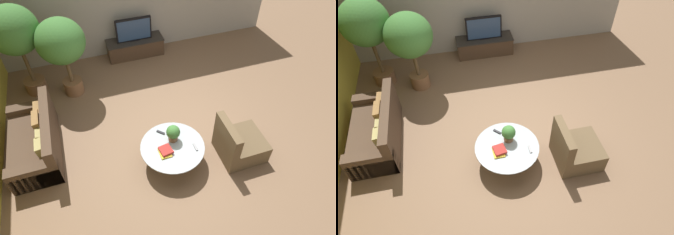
# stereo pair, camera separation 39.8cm
# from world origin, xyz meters

# --- Properties ---
(ground_plane) EXTENTS (24.00, 24.00, 0.00)m
(ground_plane) POSITION_xyz_m (0.00, 0.00, 0.00)
(ground_plane) COLOR brown
(media_console) EXTENTS (1.44, 0.50, 0.45)m
(media_console) POSITION_xyz_m (-0.02, 2.94, 0.23)
(media_console) COLOR #473323
(media_console) RESTS_ON ground
(television) EXTENTS (0.89, 0.13, 0.58)m
(television) POSITION_xyz_m (-0.02, 2.94, 0.73)
(television) COLOR black
(television) RESTS_ON media_console
(coffee_table) EXTENTS (1.14, 1.14, 0.42)m
(coffee_table) POSITION_xyz_m (-0.22, -0.55, 0.30)
(coffee_table) COLOR black
(coffee_table) RESTS_ON ground
(couch_by_wall) EXTENTS (0.84, 1.71, 0.84)m
(couch_by_wall) POSITION_xyz_m (-2.52, 0.46, 0.29)
(couch_by_wall) COLOR #4C3828
(couch_by_wall) RESTS_ON ground
(armchair_wicker) EXTENTS (0.80, 0.76, 0.86)m
(armchair_wicker) POSITION_xyz_m (0.99, -0.78, 0.27)
(armchair_wicker) COLOR brown
(armchair_wicker) RESTS_ON ground
(potted_palm_tall) EXTENTS (1.00, 1.00, 2.04)m
(potted_palm_tall) POSITION_xyz_m (-2.51, 2.29, 1.46)
(potted_palm_tall) COLOR brown
(potted_palm_tall) RESTS_ON ground
(potted_palm_corner) EXTENTS (0.98, 0.98, 1.80)m
(potted_palm_corner) POSITION_xyz_m (-1.70, 1.97, 1.26)
(potted_palm_corner) COLOR brown
(potted_palm_corner) RESTS_ON ground
(potted_plant_tabletop) EXTENTS (0.25, 0.25, 0.33)m
(potted_plant_tabletop) POSITION_xyz_m (-0.16, -0.40, 0.60)
(potted_plant_tabletop) COLOR brown
(potted_plant_tabletop) RESTS_ON coffee_table
(book_stack) EXTENTS (0.24, 0.27, 0.07)m
(book_stack) POSITION_xyz_m (-0.38, -0.63, 0.46)
(book_stack) COLOR gold
(book_stack) RESTS_ON coffee_table
(remote_black) EXTENTS (0.14, 0.14, 0.02)m
(remote_black) POSITION_xyz_m (-0.32, -0.18, 0.43)
(remote_black) COLOR black
(remote_black) RESTS_ON coffee_table
(remote_silver) EXTENTS (0.04, 0.16, 0.02)m
(remote_silver) POSITION_xyz_m (0.16, -0.69, 0.43)
(remote_silver) COLOR gray
(remote_silver) RESTS_ON coffee_table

